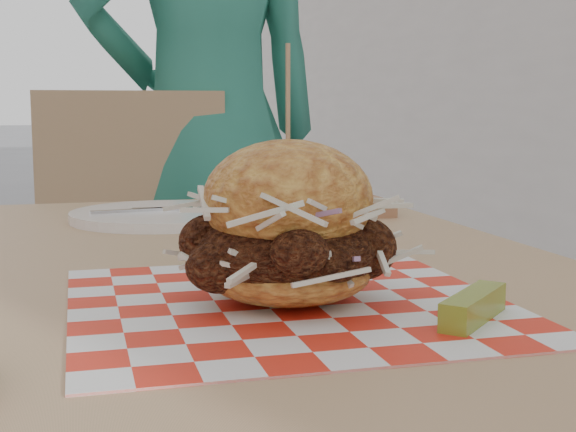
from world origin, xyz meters
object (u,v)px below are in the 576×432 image
sandwich (288,232)px  diner (208,129)px  patio_chair (138,276)px  patio_table (200,338)px

sandwich → diner: bearing=83.7°
diner → patio_chair: 0.41m
patio_chair → patio_table: bearing=-89.4°
patio_table → sandwich: sandwich is taller
diner → patio_chair: size_ratio=1.81×
diner → patio_table: (-0.19, -1.09, -0.19)m
patio_chair → sandwich: 1.12m
patio_table → sandwich: (0.05, -0.18, 0.14)m
patio_table → patio_chair: 0.91m
patio_chair → diner: bearing=45.8°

